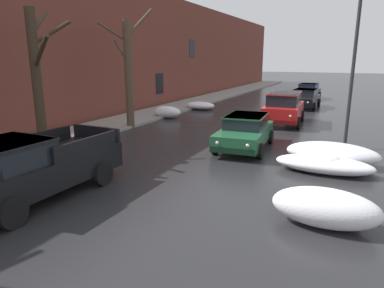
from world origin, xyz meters
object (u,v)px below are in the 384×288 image
bare_tree_mid_block (128,70)px  bare_tree_second_along_sidewalk (38,76)px  pickup_truck_black_approaching_near_lane (31,168)px  sedan_black_parked_far_down_block (305,98)px  suv_red_parked_kerbside_mid (284,107)px  sedan_green_parked_kerbside_close (245,131)px  sedan_darkblue_queued_behind_truck (308,91)px  street_lamp_post (354,62)px

bare_tree_mid_block → bare_tree_second_along_sidewalk: bearing=-89.4°
pickup_truck_black_approaching_near_lane → sedan_black_parked_far_down_block: bearing=79.2°
pickup_truck_black_approaching_near_lane → suv_red_parked_kerbside_mid: (3.99, 14.18, 0.11)m
bare_tree_mid_block → suv_red_parked_kerbside_mid: bare_tree_mid_block is taller
sedan_green_parked_kerbside_close → sedan_black_parked_far_down_block: (0.52, 14.00, 0.00)m
pickup_truck_black_approaching_near_lane → sedan_green_parked_kerbside_close: (3.62, 7.77, -0.13)m
sedan_darkblue_queued_behind_truck → bare_tree_mid_block: bearing=-110.9°
sedan_darkblue_queued_behind_truck → street_lamp_post: (3.88, -18.32, 2.83)m
sedan_green_parked_kerbside_close → street_lamp_post: (3.87, 1.85, 2.83)m
bare_tree_mid_block → suv_red_parked_kerbside_mid: bearing=32.4°
bare_tree_second_along_sidewalk → pickup_truck_black_approaching_near_lane: bearing=-45.8°
suv_red_parked_kerbside_mid → bare_tree_second_along_sidewalk: bearing=-124.5°
pickup_truck_black_approaching_near_lane → sedan_darkblue_queued_behind_truck: 28.17m
bare_tree_second_along_sidewalk → sedan_black_parked_far_down_block: bearing=67.7°
bare_tree_second_along_sidewalk → sedan_green_parked_kerbside_close: (7.00, 4.29, -2.33)m
sedan_green_parked_kerbside_close → sedan_black_parked_far_down_block: size_ratio=1.01×
sedan_green_parked_kerbside_close → street_lamp_post: size_ratio=0.69×
street_lamp_post → bare_tree_mid_block: bearing=-179.2°
sedan_green_parked_kerbside_close → suv_red_parked_kerbside_mid: size_ratio=0.99×
bare_tree_second_along_sidewalk → suv_red_parked_kerbside_mid: 13.16m
bare_tree_mid_block → sedan_darkblue_queued_behind_truck: bearing=69.1°
bare_tree_second_along_sidewalk → bare_tree_mid_block: (-0.06, 5.99, 0.04)m
bare_tree_mid_block → pickup_truck_black_approaching_near_lane: (3.44, -9.47, -2.24)m
sedan_green_parked_kerbside_close → sedan_black_parked_far_down_block: bearing=87.9°
bare_tree_mid_block → sedan_darkblue_queued_behind_truck: (7.05, 18.47, -2.37)m
pickup_truck_black_approaching_near_lane → sedan_darkblue_queued_behind_truck: (3.61, 27.93, -0.13)m
bare_tree_mid_block → sedan_black_parked_far_down_block: bare_tree_mid_block is taller
sedan_black_parked_far_down_block → street_lamp_post: (3.35, -12.15, 2.83)m
pickup_truck_black_approaching_near_lane → bare_tree_second_along_sidewalk: bearing=134.2°
bare_tree_second_along_sidewalk → sedan_darkblue_queued_behind_truck: size_ratio=1.37×
suv_red_parked_kerbside_mid → street_lamp_post: size_ratio=0.69×
pickup_truck_black_approaching_near_lane → street_lamp_post: (7.49, 9.61, 2.70)m
sedan_darkblue_queued_behind_truck → suv_red_parked_kerbside_mid: bearing=-88.4°
bare_tree_second_along_sidewalk → sedan_darkblue_queued_behind_truck: bearing=74.1°
street_lamp_post → pickup_truck_black_approaching_near_lane: bearing=-127.9°
suv_red_parked_kerbside_mid → sedan_darkblue_queued_behind_truck: suv_red_parked_kerbside_mid is taller
bare_tree_second_along_sidewalk → sedan_black_parked_far_down_block: size_ratio=1.28×
pickup_truck_black_approaching_near_lane → sedan_green_parked_kerbside_close: pickup_truck_black_approaching_near_lane is taller
sedan_green_parked_kerbside_close → sedan_darkblue_queued_behind_truck: size_ratio=1.08×
sedan_black_parked_far_down_block → sedan_green_parked_kerbside_close: bearing=-92.1°
bare_tree_second_along_sidewalk → street_lamp_post: size_ratio=0.87×
sedan_green_parked_kerbside_close → suv_red_parked_kerbside_mid: 6.43m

